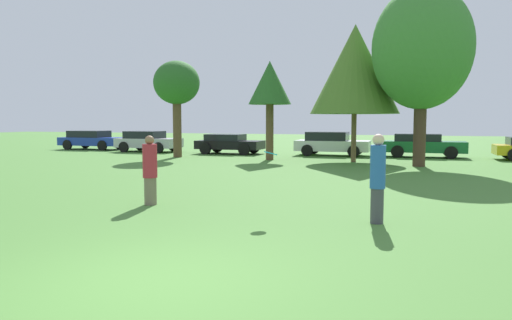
{
  "coord_description": "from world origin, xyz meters",
  "views": [
    {
      "loc": [
        3.14,
        -5.06,
        2.05
      ],
      "look_at": [
        -0.19,
        4.95,
        1.15
      ],
      "focal_mm": 33.28,
      "sensor_mm": 36.0,
      "label": 1
    }
  ],
  "objects_px": {
    "tree_3": "(422,49)",
    "parked_car_silver": "(148,141)",
    "parked_car_blue": "(92,139)",
    "parked_car_white": "(331,143)",
    "tree_1": "(270,85)",
    "tree_2": "(355,69)",
    "frisbee": "(271,153)",
    "tree_0": "(177,85)",
    "parked_car_green": "(422,145)",
    "person_catcher": "(378,178)",
    "parked_car_black": "(229,143)",
    "person_thrower": "(150,170)"
  },
  "relations": [
    {
      "from": "person_thrower",
      "to": "tree_2",
      "type": "relative_size",
      "value": 0.25
    },
    {
      "from": "parked_car_green",
      "to": "parked_car_white",
      "type": "bearing_deg",
      "value": -176.96
    },
    {
      "from": "tree_0",
      "to": "parked_car_green",
      "type": "bearing_deg",
      "value": 17.93
    },
    {
      "from": "parked_car_silver",
      "to": "parked_car_green",
      "type": "relative_size",
      "value": 0.92
    },
    {
      "from": "person_thrower",
      "to": "tree_3",
      "type": "bearing_deg",
      "value": 66.79
    },
    {
      "from": "parked_car_blue",
      "to": "tree_1",
      "type": "bearing_deg",
      "value": -17.08
    },
    {
      "from": "tree_1",
      "to": "parked_car_silver",
      "type": "bearing_deg",
      "value": 159.44
    },
    {
      "from": "person_thrower",
      "to": "parked_car_silver",
      "type": "distance_m",
      "value": 19.53
    },
    {
      "from": "parked_car_silver",
      "to": "tree_3",
      "type": "bearing_deg",
      "value": -15.93
    },
    {
      "from": "tree_1",
      "to": "parked_car_silver",
      "type": "distance_m",
      "value": 10.31
    },
    {
      "from": "tree_0",
      "to": "parked_car_white",
      "type": "xyz_separation_m",
      "value": [
        7.82,
        3.85,
        -3.24
      ]
    },
    {
      "from": "tree_1",
      "to": "parked_car_green",
      "type": "distance_m",
      "value": 9.11
    },
    {
      "from": "frisbee",
      "to": "parked_car_black",
      "type": "xyz_separation_m",
      "value": [
        -7.7,
        17.03,
        -0.71
      ]
    },
    {
      "from": "parked_car_black",
      "to": "parked_car_green",
      "type": "distance_m",
      "value": 11.05
    },
    {
      "from": "parked_car_silver",
      "to": "tree_2",
      "type": "bearing_deg",
      "value": -13.79
    },
    {
      "from": "tree_0",
      "to": "tree_2",
      "type": "bearing_deg",
      "value": 0.61
    },
    {
      "from": "parked_car_blue",
      "to": "parked_car_green",
      "type": "height_order",
      "value": "parked_car_blue"
    },
    {
      "from": "frisbee",
      "to": "parked_car_silver",
      "type": "distance_m",
      "value": 21.71
    },
    {
      "from": "person_catcher",
      "to": "frisbee",
      "type": "xyz_separation_m",
      "value": [
        -2.19,
        -0.04,
        0.44
      ]
    },
    {
      "from": "tree_0",
      "to": "parked_car_silver",
      "type": "xyz_separation_m",
      "value": [
        -3.9,
        3.36,
        -3.25
      ]
    },
    {
      "from": "person_thrower",
      "to": "tree_1",
      "type": "distance_m",
      "value": 13.59
    },
    {
      "from": "parked_car_blue",
      "to": "parked_car_green",
      "type": "distance_m",
      "value": 21.54
    },
    {
      "from": "parked_car_blue",
      "to": "parked_car_white",
      "type": "distance_m",
      "value": 16.61
    },
    {
      "from": "parked_car_white",
      "to": "person_thrower",
      "type": "bearing_deg",
      "value": -95.28
    },
    {
      "from": "tree_0",
      "to": "person_catcher",
      "type": "bearing_deg",
      "value": -49.72
    },
    {
      "from": "person_thrower",
      "to": "tree_0",
      "type": "distance_m",
      "value": 15.04
    },
    {
      "from": "tree_1",
      "to": "parked_car_blue",
      "type": "distance_m",
      "value": 15.07
    },
    {
      "from": "tree_2",
      "to": "parked_car_black",
      "type": "height_order",
      "value": "tree_2"
    },
    {
      "from": "parked_car_silver",
      "to": "parked_car_white",
      "type": "height_order",
      "value": "parked_car_white"
    },
    {
      "from": "frisbee",
      "to": "parked_car_black",
      "type": "distance_m",
      "value": 18.7
    },
    {
      "from": "tree_3",
      "to": "tree_2",
      "type": "bearing_deg",
      "value": 155.27
    },
    {
      "from": "tree_3",
      "to": "parked_car_silver",
      "type": "relative_size",
      "value": 1.95
    },
    {
      "from": "parked_car_white",
      "to": "tree_0",
      "type": "bearing_deg",
      "value": -153.9
    },
    {
      "from": "tree_2",
      "to": "frisbee",
      "type": "bearing_deg",
      "value": -90.36
    },
    {
      "from": "parked_car_white",
      "to": "parked_car_green",
      "type": "relative_size",
      "value": 0.96
    },
    {
      "from": "person_catcher",
      "to": "parked_car_silver",
      "type": "relative_size",
      "value": 0.44
    },
    {
      "from": "person_catcher",
      "to": "tree_0",
      "type": "relative_size",
      "value": 0.34
    },
    {
      "from": "tree_3",
      "to": "tree_0",
      "type": "bearing_deg",
      "value": 174.14
    },
    {
      "from": "parked_car_blue",
      "to": "parked_car_white",
      "type": "height_order",
      "value": "parked_car_white"
    },
    {
      "from": "parked_car_blue",
      "to": "parked_car_silver",
      "type": "distance_m",
      "value": 4.97
    },
    {
      "from": "person_catcher",
      "to": "parked_car_green",
      "type": "distance_m",
      "value": 17.88
    },
    {
      "from": "tree_3",
      "to": "tree_1",
      "type": "bearing_deg",
      "value": 170.6
    },
    {
      "from": "parked_car_silver",
      "to": "parked_car_black",
      "type": "height_order",
      "value": "parked_car_silver"
    },
    {
      "from": "tree_3",
      "to": "parked_car_blue",
      "type": "relative_size",
      "value": 1.72
    },
    {
      "from": "tree_3",
      "to": "parked_car_green",
      "type": "bearing_deg",
      "value": 87.73
    },
    {
      "from": "parked_car_blue",
      "to": "parked_car_white",
      "type": "relative_size",
      "value": 1.09
    },
    {
      "from": "parked_car_silver",
      "to": "tree_0",
      "type": "bearing_deg",
      "value": -40.93
    },
    {
      "from": "person_catcher",
      "to": "parked_car_silver",
      "type": "distance_m",
      "value": 23.08
    },
    {
      "from": "parked_car_blue",
      "to": "tree_2",
      "type": "bearing_deg",
      "value": -12.77
    },
    {
      "from": "frisbee",
      "to": "tree_2",
      "type": "relative_size",
      "value": 0.04
    }
  ]
}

